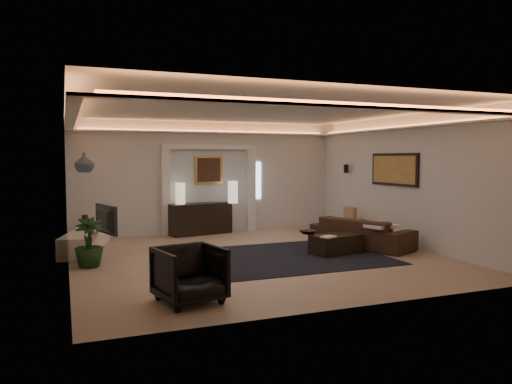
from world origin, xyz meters
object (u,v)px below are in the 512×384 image
object	(u,v)px
sofa	(362,233)
armchair	(190,274)
coffee_table	(336,244)
console	(200,219)

from	to	relation	value
sofa	armchair	distance (m)	5.21
coffee_table	console	bearing A→B (deg)	108.48
sofa	armchair	bearing A→B (deg)	96.82
sofa	coffee_table	distance (m)	0.99
console	armchair	distance (m)	5.98
sofa	armchair	size ratio (longest dim) A/B	2.62
sofa	coffee_table	bearing A→B (deg)	91.75
console	coffee_table	xyz separation A→B (m)	(1.92, -3.53, -0.20)
coffee_table	armchair	world-z (taller)	armchair
console	coffee_table	size ratio (longest dim) A/B	1.56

